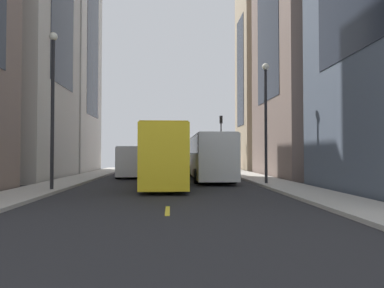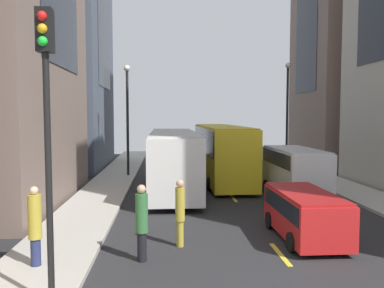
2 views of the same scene
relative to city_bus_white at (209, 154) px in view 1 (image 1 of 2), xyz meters
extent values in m
plane|color=#28282B|center=(3.05, 1.79, -2.01)|extent=(40.49, 40.49, 0.00)
cube|color=#B2ADA3|center=(-3.87, 1.79, -1.93)|extent=(2.66, 44.00, 0.15)
cube|color=#B2ADA3|center=(9.96, 1.79, -1.93)|extent=(2.66, 44.00, 0.15)
cube|color=yellow|center=(3.05, -19.21, -2.00)|extent=(0.16, 2.00, 0.01)
cube|color=yellow|center=(3.05, -10.81, -2.00)|extent=(0.16, 2.00, 0.01)
cube|color=yellow|center=(3.05, -2.41, -2.00)|extent=(0.16, 2.00, 0.01)
cube|color=yellow|center=(3.05, 5.99, -2.00)|extent=(0.16, 2.00, 0.01)
cube|color=yellow|center=(3.05, 14.39, -2.00)|extent=(0.16, 2.00, 0.01)
cube|color=tan|center=(-10.27, -14.57, 9.83)|extent=(9.74, 7.01, 23.68)
cube|color=#1E232D|center=(-10.27, -14.57, 9.83)|extent=(9.83, 3.85, 13.02)
cube|color=#7A665B|center=(-9.55, -2.80, 12.61)|extent=(8.31, 11.74, 29.23)
cube|color=#1E232D|center=(-9.55, -2.80, 12.61)|extent=(8.39, 6.45, 16.07)
cube|color=beige|center=(14.74, -11.76, 11.48)|extent=(6.51, 9.70, 26.98)
cube|color=#1E232D|center=(14.74, -11.76, 11.48)|extent=(6.57, 5.33, 14.84)
cube|color=silver|center=(0.00, 0.00, -0.23)|extent=(2.55, 11.57, 3.00)
cube|color=black|center=(0.00, 0.00, 0.62)|extent=(2.60, 10.64, 1.20)
cube|color=beige|center=(0.00, 0.00, 1.31)|extent=(2.45, 11.10, 0.08)
cylinder|color=black|center=(-1.17, 3.59, -1.51)|extent=(0.46, 1.00, 1.00)
cylinder|color=black|center=(1.17, 3.59, -1.51)|extent=(0.46, 1.00, 1.00)
cylinder|color=black|center=(-1.17, -3.59, -1.51)|extent=(0.46, 1.00, 1.00)
cylinder|color=black|center=(1.17, -3.59, -1.51)|extent=(0.46, 1.00, 1.00)
cube|color=yellow|center=(3.27, 3.78, -0.15)|extent=(2.45, 12.93, 3.30)
cube|color=black|center=(3.27, 3.78, 0.71)|extent=(2.50, 11.89, 1.48)
cube|color=gold|center=(3.27, 3.78, 1.54)|extent=(2.35, 12.41, 0.08)
cylinder|color=black|center=(2.14, 7.78, -1.63)|extent=(0.44, 0.76, 0.76)
cylinder|color=black|center=(4.40, 7.78, -1.63)|extent=(0.44, 0.76, 0.76)
cylinder|color=black|center=(2.14, -0.23, -1.63)|extent=(0.44, 0.76, 0.76)
cylinder|color=black|center=(4.40, -0.23, -1.63)|extent=(0.44, 0.76, 0.76)
cube|color=white|center=(6.16, -2.81, -0.66)|extent=(2.05, 5.27, 2.30)
cube|color=black|center=(6.16, -2.81, 0.10)|extent=(2.09, 4.85, 0.69)
cube|color=silver|center=(6.16, -2.81, 0.53)|extent=(1.97, 5.06, 0.08)
cylinder|color=black|center=(5.22, -1.17, -1.65)|extent=(0.37, 0.72, 0.72)
cylinder|color=black|center=(7.10, -1.17, -1.65)|extent=(0.37, 0.72, 0.72)
cylinder|color=black|center=(5.22, -4.44, -1.65)|extent=(0.37, 0.72, 0.72)
cylinder|color=black|center=(7.10, -4.44, -1.65)|extent=(0.37, 0.72, 0.72)
cube|color=red|center=(4.33, -9.32, -1.15)|extent=(1.76, 4.23, 1.38)
cube|color=black|center=(4.33, -9.32, -0.80)|extent=(1.80, 3.89, 0.58)
cube|color=#A91A1A|center=(4.33, -9.32, -0.42)|extent=(1.69, 4.06, 0.08)
cylinder|color=black|center=(3.52, -8.00, -1.70)|extent=(0.32, 0.62, 0.62)
cylinder|color=black|center=(5.14, -8.00, -1.70)|extent=(0.32, 0.62, 0.62)
cylinder|color=black|center=(3.52, -10.63, -1.70)|extent=(0.32, 0.62, 0.62)
cylinder|color=black|center=(5.14, -10.63, -1.70)|extent=(0.32, 0.62, 0.62)
cylinder|color=black|center=(-4.60, -13.44, -1.50)|extent=(0.27, 0.27, 0.73)
cylinder|color=maroon|center=(-4.60, -13.44, -0.55)|extent=(0.36, 0.36, 1.17)
sphere|color=#8C6647|center=(-4.60, -13.44, 0.15)|extent=(0.24, 0.24, 0.24)
cylinder|color=navy|center=(-4.00, -11.62, -1.48)|extent=(0.27, 0.27, 0.75)
cylinder|color=gold|center=(-4.00, -11.62, -0.50)|extent=(0.36, 0.36, 1.21)
sphere|color=beige|center=(-4.00, -11.62, 0.22)|extent=(0.23, 0.23, 0.23)
cylinder|color=black|center=(-1.15, -11.09, -1.58)|extent=(0.27, 0.27, 0.86)
cylinder|color=#336B38|center=(-1.15, -11.09, -0.58)|extent=(0.36, 0.36, 1.14)
sphere|color=tan|center=(-1.15, -11.09, 0.12)|extent=(0.26, 0.26, 0.26)
cylinder|color=gold|center=(0.01, -9.86, -1.58)|extent=(0.23, 0.23, 0.85)
cylinder|color=gold|center=(0.01, -9.86, -0.62)|extent=(0.31, 0.31, 1.09)
sphere|color=tan|center=(0.01, -9.86, 0.06)|extent=(0.26, 0.26, 0.26)
cylinder|color=black|center=(-2.94, -13.93, 0.84)|extent=(0.14, 0.14, 5.40)
cube|color=black|center=(-2.94, -13.93, 3.99)|extent=(0.32, 0.32, 0.90)
sphere|color=red|center=(-2.94, -14.10, 4.25)|extent=(0.20, 0.20, 0.20)
sphere|color=orange|center=(-2.94, -14.10, 3.99)|extent=(0.20, 0.20, 0.20)
sphere|color=green|center=(-2.94, -14.10, 3.74)|extent=(0.20, 0.20, 0.20)
cylinder|color=black|center=(-3.04, 5.06, 1.73)|extent=(0.18, 0.18, 7.18)
sphere|color=silver|center=(-3.04, 5.06, 5.50)|extent=(0.44, 0.44, 0.44)
cylinder|color=black|center=(9.13, 8.06, 2.06)|extent=(0.18, 0.18, 7.84)
sphere|color=silver|center=(9.13, 8.06, 6.16)|extent=(0.44, 0.44, 0.44)
camera|label=1|loc=(2.92, 26.59, -0.01)|focal=32.56mm
camera|label=2|loc=(-0.46, -22.42, 2.22)|focal=36.92mm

